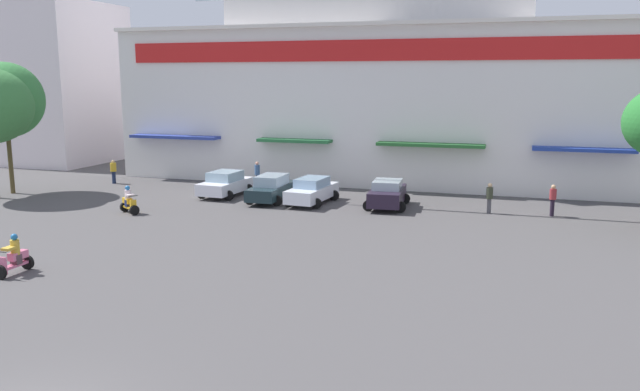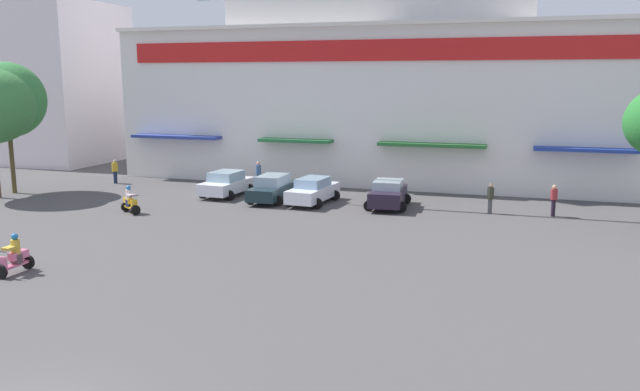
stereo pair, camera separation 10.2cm
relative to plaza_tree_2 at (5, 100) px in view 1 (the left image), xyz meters
The scene contains 14 objects.
ground_plane 22.91m from the plaza_tree_2, 23.65° to the right, with size 128.00×128.00×0.00m, color #4C494A.
colonial_building 25.01m from the plaza_tree_2, 35.33° to the left, with size 35.39×17.36×19.01m.
flank_building_left 16.24m from the plaza_tree_2, 121.63° to the left, with size 10.49×9.53×13.13m.
plaza_tree_2 is the anchor object (origin of this frame).
parked_car_0 14.30m from the plaza_tree_2, 13.31° to the left, with size 2.58×4.10×1.51m.
parked_car_1 17.24m from the plaza_tree_2, ahead, with size 2.30×4.42×1.53m.
parked_car_2 19.60m from the plaza_tree_2, ahead, with size 2.47×4.46×1.49m.
parked_car_3 23.78m from the plaza_tree_2, ahead, with size 2.52×4.03×1.52m.
scooter_rider_1 19.13m from the plaza_tree_2, 46.98° to the right, with size 0.54×1.48×1.49m.
scooter_rider_2 11.97m from the plaza_tree_2, 16.10° to the right, with size 1.41×1.15×1.48m.
pedestrian_0 32.21m from the plaza_tree_2, ahead, with size 0.48×0.48×1.66m.
pedestrian_1 15.87m from the plaza_tree_2, 24.27° to the left, with size 0.42×0.42×1.75m.
pedestrian_2 7.95m from the plaza_tree_2, 53.28° to the left, with size 0.52×0.52×1.61m.
pedestrian_3 29.09m from the plaza_tree_2, ahead, with size 0.48×0.48×1.63m.
Camera 1 is at (9.70, -9.68, 7.08)m, focal length 35.92 mm.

